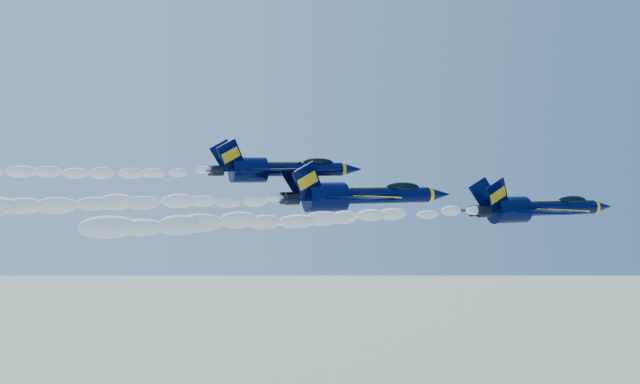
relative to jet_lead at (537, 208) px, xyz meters
name	(u,v)px	position (x,y,z in m)	size (l,w,h in m)	color
jet_lead	(537,208)	(0.00, 0.00, 0.00)	(16.99, 13.93, 6.31)	#00072F
smoke_trail_jet_lead	(301,219)	(-24.95, 0.00, -0.37)	(35.38, 1.76, 1.58)	white
jet_second	(360,195)	(-14.51, 10.14, 1.10)	(19.52, 16.01, 7.25)	#00072F
smoke_trail_jet_second	(99,205)	(-40.54, 10.14, 0.70)	(35.38, 2.02, 1.82)	white
jet_third	(279,169)	(-21.51, 15.38, 3.83)	(17.38, 14.25, 6.46)	#00072F
smoke_trail_jet_third	(25,173)	(-46.63, 15.38, 3.46)	(35.38, 1.80, 1.62)	white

